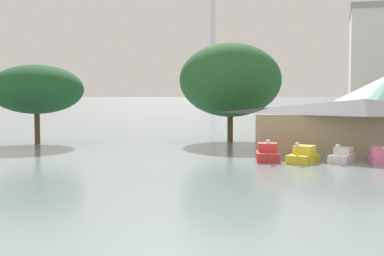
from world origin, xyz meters
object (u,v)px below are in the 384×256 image
pedal_boat_red (267,154)px  pedal_boat_white (342,156)px  pedal_boat_yellow (303,156)px  boathouse (364,125)px  shoreline_tree_tall_left (37,89)px  pedal_boat_pink (381,157)px  shoreline_tree_mid (230,80)px

pedal_boat_red → pedal_boat_white: bearing=89.2°
pedal_boat_yellow → boathouse: bearing=165.3°
boathouse → shoreline_tree_tall_left: shoreline_tree_tall_left is taller
pedal_boat_white → pedal_boat_pink: 2.78m
pedal_boat_yellow → pedal_boat_white: bearing=125.4°
boathouse → shoreline_tree_tall_left: bearing=179.4°
pedal_boat_yellow → shoreline_tree_mid: 19.41m
pedal_boat_white → shoreline_tree_mid: size_ratio=0.29×
pedal_boat_yellow → shoreline_tree_mid: bearing=-134.5°
pedal_boat_pink → shoreline_tree_mid: size_ratio=0.26×
pedal_boat_red → pedal_boat_yellow: (2.66, -0.03, -0.05)m
shoreline_tree_tall_left → shoreline_tree_mid: 20.31m
boathouse → shoreline_tree_tall_left: (-31.87, 0.32, 3.13)m
pedal_boat_yellow → shoreline_tree_mid: (-8.79, 16.18, 6.14)m
boathouse → pedal_boat_white: bearing=-105.4°
pedal_boat_red → pedal_boat_white: (5.48, 0.90, -0.10)m
shoreline_tree_tall_left → shoreline_tree_mid: (18.46, 8.39, 1.04)m
pedal_boat_yellow → pedal_boat_pink: pedal_boat_yellow is taller
pedal_boat_pink → shoreline_tree_mid: bearing=-143.5°
boathouse → pedal_boat_red: bearing=-134.4°
boathouse → shoreline_tree_mid: bearing=147.0°
pedal_boat_pink → shoreline_tree_mid: shoreline_tree_mid is taller
pedal_boat_white → boathouse: 7.06m
pedal_boat_yellow → pedal_boat_white: pedal_boat_yellow is taller
boathouse → shoreline_tree_mid: size_ratio=1.72×
pedal_boat_white → shoreline_tree_mid: (-11.61, 15.25, 6.18)m
pedal_boat_white → boathouse: boathouse is taller
shoreline_tree_mid → pedal_boat_yellow: bearing=-61.5°
pedal_boat_white → shoreline_tree_mid: bearing=-127.7°
shoreline_tree_mid → shoreline_tree_tall_left: bearing=-155.6°
pedal_boat_red → boathouse: bearing=125.4°
pedal_boat_red → shoreline_tree_mid: 18.32m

